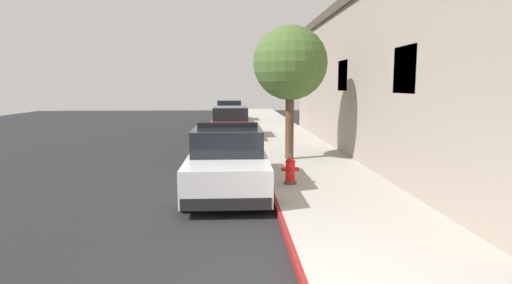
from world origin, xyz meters
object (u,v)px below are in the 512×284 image
(parked_car_silver_ahead, at_px, (231,124))
(fire_hydrant, at_px, (290,170))
(street_tree, at_px, (290,64))
(parked_car_dark_far, at_px, (229,112))
(police_cruiser, at_px, (228,160))

(parked_car_silver_ahead, xyz_separation_m, fire_hydrant, (1.57, -10.22, -0.24))
(street_tree, bearing_deg, parked_car_dark_far, 97.65)
(fire_hydrant, distance_m, street_tree, 4.58)
(parked_car_silver_ahead, height_order, parked_car_dark_far, same)
(fire_hydrant, bearing_deg, police_cruiser, 176.56)
(parked_car_silver_ahead, xyz_separation_m, parked_car_dark_far, (-0.17, 9.66, 0.00))
(police_cruiser, bearing_deg, street_tree, 60.33)
(police_cruiser, height_order, fire_hydrant, police_cruiser)
(street_tree, bearing_deg, police_cruiser, -119.67)
(police_cruiser, xyz_separation_m, parked_car_silver_ahead, (-0.02, 10.12, -0.00))
(parked_car_silver_ahead, bearing_deg, street_tree, -73.07)
(parked_car_dark_far, xyz_separation_m, fire_hydrant, (1.74, -19.88, -0.24))
(parked_car_dark_far, relative_size, fire_hydrant, 6.37)
(police_cruiser, xyz_separation_m, street_tree, (2.00, 3.50, 2.55))
(street_tree, bearing_deg, fire_hydrant, -97.04)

